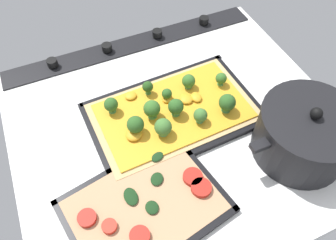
% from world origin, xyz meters
% --- Properties ---
extents(ground_plane, '(0.76, 0.69, 0.03)m').
position_xyz_m(ground_plane, '(0.00, 0.00, -0.01)').
color(ground_plane, white).
extents(stove_control_panel, '(0.73, 0.07, 0.03)m').
position_xyz_m(stove_control_panel, '(0.00, -0.31, 0.01)').
color(stove_control_panel, black).
rests_on(stove_control_panel, ground_plane).
extents(baking_tray_front, '(0.40, 0.26, 0.01)m').
position_xyz_m(baking_tray_front, '(-0.00, -0.03, 0.00)').
color(baking_tray_front, black).
rests_on(baking_tray_front, ground_plane).
extents(broccoli_pizza, '(0.38, 0.24, 0.06)m').
position_xyz_m(broccoli_pizza, '(0.00, -0.03, 0.02)').
color(broccoli_pizza, tan).
rests_on(broccoli_pizza, baking_tray_front).
extents(baking_tray_back, '(0.33, 0.27, 0.01)m').
position_xyz_m(baking_tray_back, '(0.15, 0.16, 0.00)').
color(baking_tray_back, black).
rests_on(baking_tray_back, ground_plane).
extents(veggie_pizza_back, '(0.31, 0.25, 0.02)m').
position_xyz_m(veggie_pizza_back, '(0.15, 0.16, 0.01)').
color(veggie_pizza_back, tan).
rests_on(veggie_pizza_back, baking_tray_back).
extents(cooking_pot, '(0.27, 0.21, 0.14)m').
position_xyz_m(cooking_pot, '(-0.21, 0.17, 0.06)').
color(cooking_pot, black).
rests_on(cooking_pot, ground_plane).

